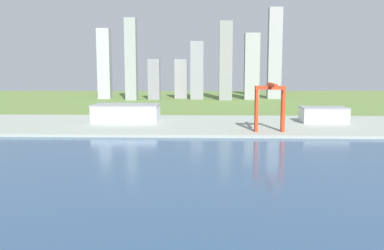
{
  "coord_description": "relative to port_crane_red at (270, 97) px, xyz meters",
  "views": [
    {
      "loc": [
        11.99,
        78.6,
        57.22
      ],
      "look_at": [
        6.04,
        247.55,
        34.14
      ],
      "focal_mm": 40.58,
      "sensor_mm": 36.0,
      "label": 1
    }
  ],
  "objects": [
    {
      "name": "ground_plane",
      "position": [
        -64.28,
        -140.0,
        -31.86
      ],
      "size": [
        2400.0,
        2400.0,
        0.0
      ],
      "primitive_type": "plane",
      "color": "olive"
    },
    {
      "name": "water_bay",
      "position": [
        -64.28,
        -200.0,
        -31.79
      ],
      "size": [
        840.0,
        360.0,
        0.15
      ],
      "primitive_type": "cube",
      "color": "#2D4C70",
      "rests_on": "ground"
    },
    {
      "name": "distant_skyline",
      "position": [
        -65.41,
        389.49,
        28.43
      ],
      "size": [
        319.67,
        59.39,
        157.14
      ],
      "color": "#A5AAAE",
      "rests_on": "ground"
    },
    {
      "name": "industrial_pier",
      "position": [
        -64.28,
        50.0,
        -30.61
      ],
      "size": [
        840.0,
        140.0,
        2.5
      ],
      "primitive_type": "cube",
      "color": "#9AA396",
      "rests_on": "ground"
    },
    {
      "name": "warehouse_main",
      "position": [
        -132.29,
        62.52,
        -20.78
      ],
      "size": [
        64.89,
        35.59,
        17.11
      ],
      "color": "silver",
      "rests_on": "industrial_pier"
    },
    {
      "name": "warehouse_annex",
      "position": [
        61.07,
        62.24,
        -21.78
      ],
      "size": [
        43.81,
        27.49,
        15.12
      ],
      "color": "silver",
      "rests_on": "industrial_pier"
    },
    {
      "name": "port_crane_red",
      "position": [
        0.0,
        0.0,
        0.0
      ],
      "size": [
        24.54,
        41.53,
        40.91
      ],
      "color": "red",
      "rests_on": "industrial_pier"
    }
  ]
}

